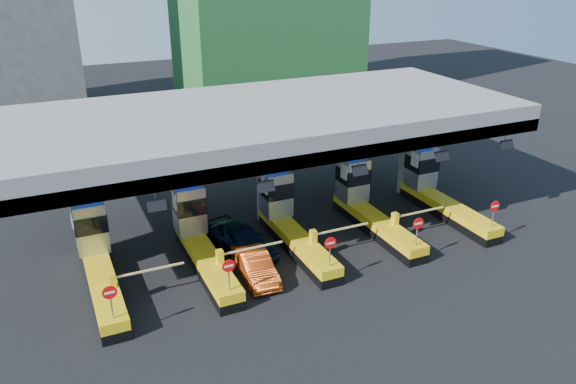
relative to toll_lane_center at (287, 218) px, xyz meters
name	(u,v)px	position (x,y,z in m)	size (l,w,h in m)	color
ground	(289,243)	(0.00, -0.28, -1.40)	(120.00, 120.00, 0.00)	black
toll_canopy	(268,122)	(0.00, 2.59, 4.74)	(28.00, 12.09, 7.00)	slate
toll_lane_far_left	(97,256)	(-10.00, 0.00, 0.00)	(4.43, 8.00, 4.16)	black
toll_lane_left	(198,235)	(-5.00, 0.00, 0.00)	(4.43, 8.00, 4.16)	black
toll_lane_center	(287,218)	(0.00, 0.00, 0.00)	(4.43, 8.00, 4.16)	black
toll_lane_right	(366,202)	(5.00, 0.00, 0.00)	(4.43, 8.00, 4.16)	black
toll_lane_far_right	(435,188)	(10.00, 0.00, 0.00)	(4.43, 8.00, 4.16)	black
van	(241,239)	(-2.79, -0.25, -0.56)	(1.97, 4.88, 1.66)	black
red_car	(255,265)	(-3.00, -2.82, -0.74)	(1.39, 3.98, 1.31)	#BA3E0E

